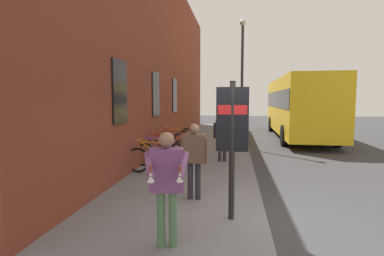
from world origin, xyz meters
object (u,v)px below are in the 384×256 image
object	(u,v)px
pedestrian_by_facade	(222,133)
pedestrian_near_bus	(194,153)
bicycle_end_of_row	(155,160)
bicycle_leaning_wall	(178,141)
bicycle_nearest_sign	(167,149)
city_bus	(298,104)
bicycle_under_window	(162,154)
transit_info_sign	(232,128)
street_lamp	(242,72)
tourist_with_hotdogs	(167,177)
bicycle_by_door	(174,145)

from	to	relation	value
pedestrian_by_facade	pedestrian_near_bus	distance (m)	4.03
bicycle_end_of_row	bicycle_leaning_wall	distance (m)	3.87
bicycle_nearest_sign	city_bus	xyz separation A→B (m)	(8.02, -5.88, 1.41)
bicycle_under_window	pedestrian_near_bus	world-z (taller)	pedestrian_near_bus
bicycle_under_window	pedestrian_by_facade	world-z (taller)	pedestrian_by_facade
city_bus	pedestrian_near_bus	world-z (taller)	city_bus
transit_info_sign	pedestrian_near_bus	world-z (taller)	transit_info_sign
bicycle_leaning_wall	pedestrian_near_bus	xyz separation A→B (m)	(-5.89, -1.48, 0.58)
bicycle_under_window	pedestrian_by_facade	xyz separation A→B (m)	(0.98, -1.87, 0.58)
bicycle_leaning_wall	city_bus	distance (m)	8.54
pedestrian_near_bus	street_lamp	size ratio (longest dim) A/B	0.29
bicycle_leaning_wall	pedestrian_by_facade	size ratio (longest dim) A/B	1.10
bicycle_leaning_wall	street_lamp	size ratio (longest dim) A/B	0.31
bicycle_under_window	street_lamp	distance (m)	5.98
city_bus	pedestrian_by_facade	bearing A→B (deg)	153.14
bicycle_end_of_row	pedestrian_near_bus	xyz separation A→B (m)	(-2.02, -1.37, 0.58)
tourist_with_hotdogs	city_bus	bearing A→B (deg)	-17.87
bicycle_nearest_sign	pedestrian_by_facade	size ratio (longest dim) A/B	1.11
bicycle_leaning_wall	street_lamp	distance (m)	4.24
bicycle_nearest_sign	bicycle_leaning_wall	bearing A→B (deg)	0.33
bicycle_end_of_row	pedestrian_near_bus	distance (m)	2.51
bicycle_by_door	pedestrian_by_facade	size ratio (longest dim) A/B	1.11
city_bus	pedestrian_by_facade	world-z (taller)	city_bus
bicycle_end_of_row	tourist_with_hotdogs	size ratio (longest dim) A/B	1.08
transit_info_sign	pedestrian_by_facade	distance (m)	5.01
bicycle_nearest_sign	transit_info_sign	distance (m)	5.47
bicycle_by_door	tourist_with_hotdogs	world-z (taller)	tourist_with_hotdogs
bicycle_under_window	bicycle_nearest_sign	bearing A→B (deg)	1.22
bicycle_nearest_sign	bicycle_leaning_wall	world-z (taller)	same
city_bus	pedestrian_near_bus	size ratio (longest dim) A/B	6.62
bicycle_nearest_sign	tourist_with_hotdogs	world-z (taller)	tourist_with_hotdogs
bicycle_nearest_sign	transit_info_sign	world-z (taller)	transit_info_sign
bicycle_under_window	street_lamp	world-z (taller)	street_lamp
bicycle_leaning_wall	bicycle_end_of_row	bearing A→B (deg)	-178.48
bicycle_nearest_sign	bicycle_by_door	xyz separation A→B (m)	(1.04, -0.05, 0.00)
bicycle_nearest_sign	city_bus	distance (m)	10.05
bicycle_nearest_sign	pedestrian_by_facade	distance (m)	1.98
pedestrian_near_bus	bicycle_leaning_wall	bearing A→B (deg)	14.07
bicycle_under_window	bicycle_by_door	distance (m)	1.89
bicycle_by_door	street_lamp	bearing A→B (deg)	-43.38
bicycle_under_window	street_lamp	size ratio (longest dim) A/B	0.31
bicycle_under_window	transit_info_sign	world-z (taller)	transit_info_sign
bicycle_leaning_wall	pedestrian_by_facade	distance (m)	2.73
bicycle_nearest_sign	transit_info_sign	size ratio (longest dim) A/B	0.74
bicycle_end_of_row	bicycle_nearest_sign	world-z (taller)	same
bicycle_under_window	pedestrian_by_facade	distance (m)	2.19
bicycle_leaning_wall	pedestrian_near_bus	size ratio (longest dim) A/B	1.10
pedestrian_by_facade	pedestrian_near_bus	xyz separation A→B (m)	(-4.01, 0.42, -0.00)
pedestrian_by_facade	street_lamp	distance (m)	4.33
transit_info_sign	bicycle_nearest_sign	bearing A→B (deg)	24.98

